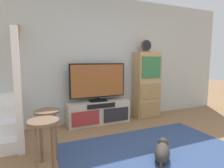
# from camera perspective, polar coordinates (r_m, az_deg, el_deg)

# --- Properties ---
(back_wall) EXTENTS (6.40, 0.12, 2.70)m
(back_wall) POSITION_cam_1_polar(r_m,az_deg,el_deg) (4.19, -1.59, 7.45)
(back_wall) COLOR #B2B7B2
(back_wall) RESTS_ON ground_plane
(area_rug) EXTENTS (2.60, 1.80, 0.01)m
(area_rug) POSITION_cam_1_polar(r_m,az_deg,el_deg) (2.89, 13.24, -20.44)
(area_rug) COLOR navy
(area_rug) RESTS_ON ground_plane
(media_console) EXTENTS (1.32, 0.38, 0.48)m
(media_console) POSITION_cam_1_polar(r_m,az_deg,el_deg) (3.99, -4.14, -8.71)
(media_console) COLOR #BCB29E
(media_console) RESTS_ON ground_plane
(television) EXTENTS (1.20, 0.22, 0.80)m
(television) POSITION_cam_1_polar(r_m,az_deg,el_deg) (3.89, -4.35, 0.83)
(television) COLOR black
(television) RESTS_ON media_console
(side_cabinet) EXTENTS (0.58, 0.38, 1.53)m
(side_cabinet) POSITION_cam_1_polar(r_m,az_deg,el_deg) (4.43, 10.64, -0.32)
(side_cabinet) COLOR tan
(side_cabinet) RESTS_ON ground_plane
(desk_clock) EXTENTS (0.25, 0.08, 0.27)m
(desk_clock) POSITION_cam_1_polar(r_m,az_deg,el_deg) (4.36, 10.50, 11.45)
(desk_clock) COLOR #4C3823
(desk_clock) RESTS_ON side_cabinet
(bar_stool_near) EXTENTS (0.34, 0.34, 0.69)m
(bar_stool_near) POSITION_cam_1_polar(r_m,az_deg,el_deg) (2.26, -20.23, -14.61)
(bar_stool_near) COLOR brown
(bar_stool_near) RESTS_ON ground_plane
(bar_stool_far) EXTENTS (0.34, 0.34, 0.67)m
(bar_stool_far) POSITION_cam_1_polar(r_m,az_deg,el_deg) (2.71, -19.26, -11.10)
(bar_stool_far) COLOR brown
(bar_stool_far) RESTS_ON ground_plane
(dog) EXTENTS (0.44, 0.46, 0.23)m
(dog) POSITION_cam_1_polar(r_m,az_deg,el_deg) (2.75, 15.23, -19.37)
(dog) COLOR #332D28
(dog) RESTS_ON ground_plane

